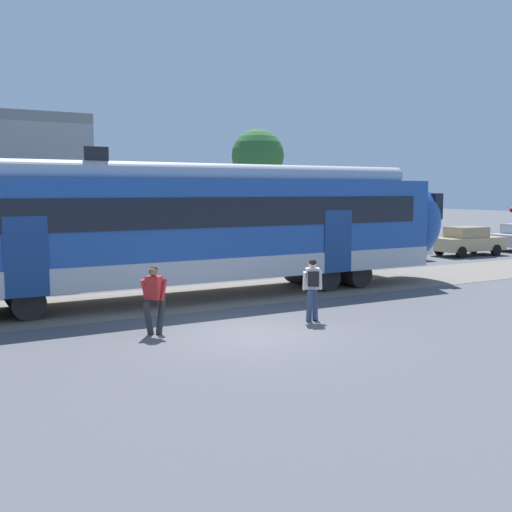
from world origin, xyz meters
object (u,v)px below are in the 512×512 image
Objects in this scene: parked_car_white at (390,245)px; parked_car_tan at (468,241)px; pedestrian_red at (154,295)px; pedestrian_white at (312,284)px.

parked_car_tan is at bearing -0.58° from parked_car_white.
parked_car_white is at bearing 179.42° from parked_car_tan.
pedestrian_white is (4.17, -0.59, 0.03)m from pedestrian_red.
pedestrian_red and pedestrian_white have the same top height.
pedestrian_white is 14.52m from parked_car_white.
pedestrian_white reaches higher than parked_car_white.
pedestrian_red is at bearing -156.76° from parked_car_tan.
pedestrian_white is 18.83m from parked_car_tan.
pedestrian_red is 1.00× the size of pedestrian_white.
parked_car_white is (11.02, 9.44, -0.21)m from pedestrian_white.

